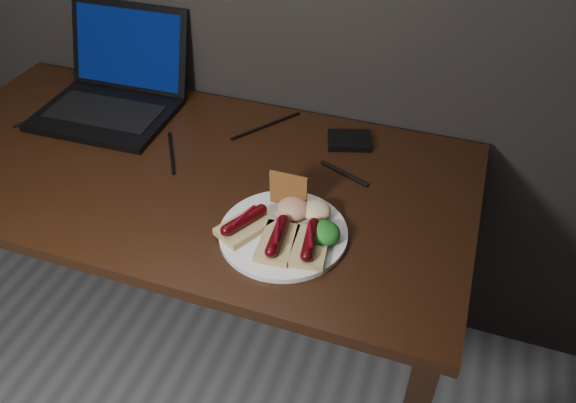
# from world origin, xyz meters

# --- Properties ---
(desk) EXTENTS (1.40, 0.70, 0.75)m
(desk) POSITION_xyz_m (0.00, 1.38, 0.66)
(desk) COLOR black
(desk) RESTS_ON ground
(laptop) EXTENTS (0.37, 0.36, 0.25)m
(laptop) POSITION_xyz_m (-0.31, 1.58, 0.80)
(laptop) COLOR black
(laptop) RESTS_ON desk
(hard_drive) EXTENTS (0.13, 0.11, 0.02)m
(hard_drive) POSITION_xyz_m (0.35, 1.62, 0.76)
(hard_drive) COLOR black
(hard_drive) RESTS_ON desk
(desk_cables) EXTENTS (0.96, 0.37, 0.01)m
(desk_cables) POSITION_xyz_m (-0.03, 1.51, 0.75)
(desk_cables) COLOR black
(desk_cables) RESTS_ON desk
(plate) EXTENTS (0.33, 0.33, 0.01)m
(plate) POSITION_xyz_m (0.31, 1.24, 0.76)
(plate) COLOR silver
(plate) RESTS_ON desk
(bread_sausage_left) EXTENTS (0.12, 0.13, 0.04)m
(bread_sausage_left) POSITION_xyz_m (0.23, 1.22, 0.78)
(bread_sausage_left) COLOR #DBC580
(bread_sausage_left) RESTS_ON plate
(bread_sausage_center) EXTENTS (0.08, 0.12, 0.04)m
(bread_sausage_center) POSITION_xyz_m (0.31, 1.19, 0.78)
(bread_sausage_center) COLOR #DBC580
(bread_sausage_center) RESTS_ON plate
(bread_sausage_right) EXTENTS (0.09, 0.12, 0.04)m
(bread_sausage_right) POSITION_xyz_m (0.38, 1.20, 0.78)
(bread_sausage_right) COLOR #DBC580
(bread_sausage_right) RESTS_ON plate
(crispbread) EXTENTS (0.08, 0.01, 0.08)m
(crispbread) POSITION_xyz_m (0.29, 1.32, 0.80)
(crispbread) COLOR #A76A2D
(crispbread) RESTS_ON plate
(salad_greens) EXTENTS (0.07, 0.07, 0.04)m
(salad_greens) POSITION_xyz_m (0.40, 1.24, 0.78)
(salad_greens) COLOR #1A5010
(salad_greens) RESTS_ON plate
(salsa_mound) EXTENTS (0.07, 0.07, 0.04)m
(salsa_mound) POSITION_xyz_m (0.31, 1.29, 0.78)
(salsa_mound) COLOR #A21E10
(salsa_mound) RESTS_ON plate
(coleslaw_mound) EXTENTS (0.06, 0.06, 0.04)m
(coleslaw_mound) POSITION_xyz_m (0.36, 1.31, 0.78)
(coleslaw_mound) COLOR silver
(coleslaw_mound) RESTS_ON plate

